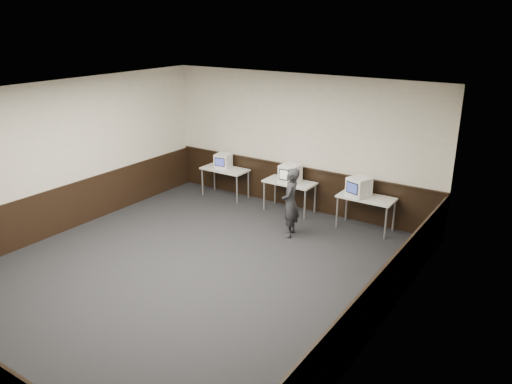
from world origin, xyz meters
TOP-DOWN VIEW (x-y plane):
  - floor at (0.00, 0.00)m, footprint 8.00×8.00m
  - ceiling at (0.00, 0.00)m, footprint 8.00×8.00m
  - back_wall at (0.00, 4.00)m, footprint 7.00×0.00m
  - left_wall at (-3.50, 0.00)m, footprint 0.00×8.00m
  - right_wall at (3.50, 0.00)m, footprint 0.00×8.00m
  - wainscot_back at (0.00, 3.98)m, footprint 6.98×0.04m
  - wainscot_left at (-3.48, 0.00)m, footprint 0.04×7.98m
  - wainscot_right at (3.48, 0.00)m, footprint 0.04×7.98m
  - wainscot_rail at (0.00, 3.96)m, footprint 6.98×0.06m
  - desk_left at (-1.90, 3.60)m, footprint 1.20×0.60m
  - desk_center at (0.00, 3.60)m, footprint 1.20×0.60m
  - desk_right at (1.90, 3.60)m, footprint 1.20×0.60m
  - emac_left at (-1.97, 3.63)m, footprint 0.43×0.45m
  - emac_center at (0.03, 3.55)m, footprint 0.43×0.46m
  - emac_right at (1.73, 3.55)m, footprint 0.53×0.54m
  - person at (0.71, 2.40)m, footprint 0.51×0.63m

SIDE VIEW (x-z plane):
  - floor at x=0.00m, z-range 0.00..0.00m
  - wainscot_back at x=0.00m, z-range 0.00..1.00m
  - wainscot_left at x=-3.48m, z-range 0.00..1.00m
  - wainscot_right at x=3.48m, z-range 0.00..1.00m
  - desk_left at x=-1.90m, z-range 0.30..1.05m
  - desk_center at x=0.00m, z-range 0.30..1.05m
  - desk_right at x=1.90m, z-range 0.30..1.05m
  - person at x=0.71m, z-range 0.00..1.49m
  - emac_left at x=-1.97m, z-range 0.75..1.12m
  - emac_right at x=1.73m, z-range 0.75..1.17m
  - emac_center at x=0.03m, z-range 0.75..1.18m
  - wainscot_rail at x=0.00m, z-range 1.00..1.04m
  - back_wall at x=0.00m, z-range -1.90..5.10m
  - left_wall at x=-3.50m, z-range -2.40..5.60m
  - right_wall at x=3.50m, z-range -2.40..5.60m
  - ceiling at x=0.00m, z-range 3.20..3.20m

